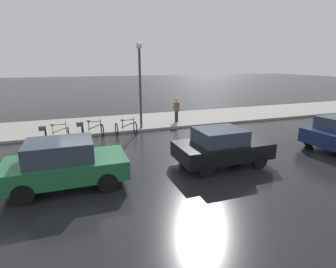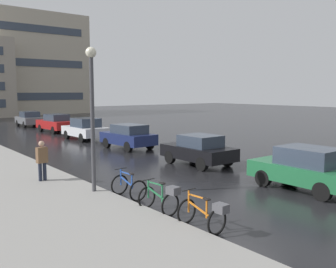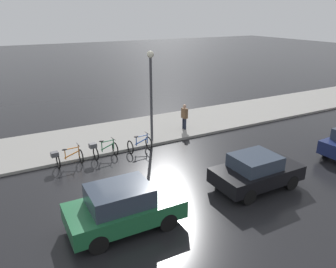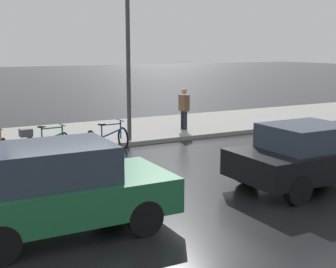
# 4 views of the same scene
# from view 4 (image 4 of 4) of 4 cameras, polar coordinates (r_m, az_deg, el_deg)

# --- Properties ---
(ground_plane) EXTENTS (140.00, 140.00, 0.00)m
(ground_plane) POSITION_cam_4_polar(r_m,az_deg,el_deg) (11.10, -11.37, -6.48)
(ground_plane) COLOR black
(sidewalk_kerb) EXTENTS (4.80, 60.00, 0.14)m
(sidewalk_kerb) POSITION_cam_4_polar(r_m,az_deg,el_deg) (21.02, 10.29, 1.80)
(sidewalk_kerb) COLOR gray
(sidewalk_kerb) RESTS_ON ground
(bicycle_second) EXTENTS (0.79, 1.41, 0.96)m
(bicycle_second) POSITION_cam_4_polar(r_m,az_deg,el_deg) (14.19, -14.99, -0.86)
(bicycle_second) COLOR black
(bicycle_second) RESTS_ON ground
(bicycle_third) EXTENTS (0.78, 1.18, 0.96)m
(bicycle_third) POSITION_cam_4_polar(r_m,az_deg,el_deg) (14.69, -7.38, -0.58)
(bicycle_third) COLOR black
(bicycle_third) RESTS_ON ground
(car_green) EXTENTS (1.94, 3.87, 1.58)m
(car_green) POSITION_cam_4_polar(r_m,az_deg,el_deg) (8.40, -13.15, -6.43)
(car_green) COLOR #1E6038
(car_green) RESTS_ON ground
(car_black) EXTENTS (1.91, 3.72, 1.48)m
(car_black) POSITION_cam_4_polar(r_m,az_deg,el_deg) (11.29, 16.75, -2.49)
(car_black) COLOR black
(car_black) RESTS_ON ground
(pedestrian) EXTENTS (0.42, 0.27, 1.70)m
(pedestrian) POSITION_cam_4_polar(r_m,az_deg,el_deg) (17.62, 1.96, 3.20)
(pedestrian) COLOR #1E2333
(pedestrian) RESTS_ON ground
(streetlamp) EXTENTS (0.36, 0.36, 5.07)m
(streetlamp) POSITION_cam_4_polar(r_m,az_deg,el_deg) (15.51, -4.89, 10.62)
(streetlamp) COLOR #424247
(streetlamp) RESTS_ON ground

